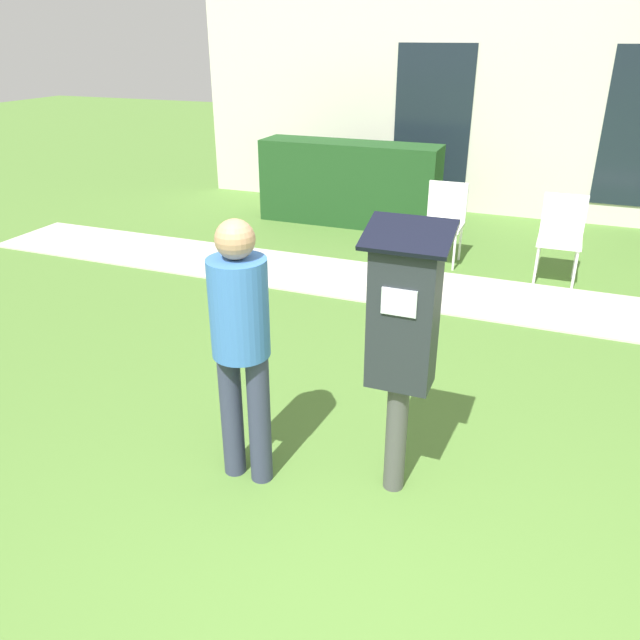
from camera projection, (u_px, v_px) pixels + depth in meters
The scene contains 8 objects.
ground_plane at pixel (371, 624), 2.81m from camera, with size 40.00×40.00×0.00m, color #517A33.
sidewalk at pixel (491, 298), 6.23m from camera, with size 12.00×1.10×0.02m.
building_facade at pixel (538, 100), 8.43m from camera, with size 10.00×0.26×3.20m.
parking_meter at pixel (403, 330), 3.24m from camera, with size 0.44×0.31×1.59m.
person_standing at pixel (241, 336), 3.38m from camera, with size 0.32×0.32×1.58m.
outdoor_chair_left at pixel (445, 216), 7.07m from camera, with size 0.44×0.44×0.90m.
outdoor_chair_middle at pixel (561, 231), 6.54m from camera, with size 0.44×0.44×0.90m.
hedge_row at pixel (349, 183), 8.52m from camera, with size 2.44×0.60×1.10m.
Camera 1 is at (0.51, -1.92, 2.43)m, focal length 35.00 mm.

